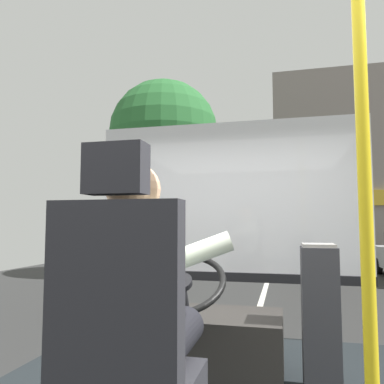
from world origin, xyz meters
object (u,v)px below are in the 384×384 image
object	(u,v)px
handrail_pole	(365,182)
fare_box	(320,317)
steering_console	(198,341)
bus_driver	(138,296)
driver_seat	(125,351)

from	to	relation	value
handrail_pole	fare_box	size ratio (longest dim) A/B	2.59
steering_console	bus_driver	bearing A→B (deg)	-90.00
driver_seat	handrail_pole	world-z (taller)	handrail_pole
bus_driver	steering_console	distance (m)	1.17
steering_console	driver_seat	bearing A→B (deg)	-90.00
driver_seat	bus_driver	bearing A→B (deg)	90.00
fare_box	handrail_pole	bearing A→B (deg)	-86.72
handrail_pole	fare_box	xyz separation A→B (m)	(-0.06, 1.10, -0.70)
bus_driver	fare_box	size ratio (longest dim) A/B	0.94
handrail_pole	driver_seat	bearing A→B (deg)	-178.68
steering_console	handrail_pole	bearing A→B (deg)	-54.66
steering_console	fare_box	bearing A→B (deg)	-5.75
driver_seat	bus_driver	xyz separation A→B (m)	(0.00, 0.12, 0.17)
driver_seat	steering_console	world-z (taller)	driver_seat
steering_console	fare_box	world-z (taller)	fare_box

